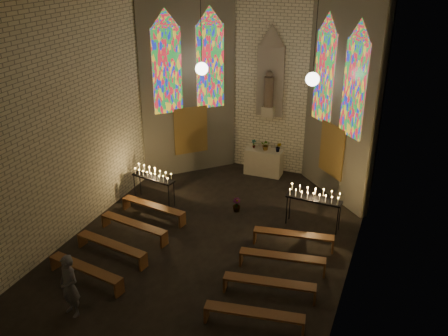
% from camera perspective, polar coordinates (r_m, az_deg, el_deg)
% --- Properties ---
extents(floor, '(12.00, 12.00, 0.00)m').
position_cam_1_polar(floor, '(14.72, -1.97, -9.09)').
color(floor, black).
rests_on(floor, ground).
extents(room, '(8.22, 12.43, 7.00)m').
position_cam_1_polar(room, '(16.03, 2.68, 8.45)').
color(room, beige).
rests_on(room, ground).
extents(altar, '(1.40, 0.60, 1.00)m').
position_cam_1_polar(altar, '(18.99, 4.56, 0.70)').
color(altar, '#B7B196').
rests_on(altar, ground).
extents(flower_vase_left, '(0.21, 0.17, 0.34)m').
position_cam_1_polar(flower_vase_left, '(18.87, 3.42, 2.78)').
color(flower_vase_left, '#4C723F').
rests_on(flower_vase_left, altar).
extents(flower_vase_center, '(0.37, 0.33, 0.40)m').
position_cam_1_polar(flower_vase_center, '(18.71, 4.82, 2.64)').
color(flower_vase_center, '#4C723F').
rests_on(flower_vase_center, altar).
extents(flower_vase_right, '(0.21, 0.17, 0.38)m').
position_cam_1_polar(flower_vase_right, '(18.58, 6.24, 2.39)').
color(flower_vase_right, '#4C723F').
rests_on(flower_vase_right, altar).
extents(aisle_flower_pot, '(0.31, 0.31, 0.47)m').
position_cam_1_polar(aisle_flower_pot, '(16.44, 1.44, -4.24)').
color(aisle_flower_pot, '#4C723F').
rests_on(aisle_flower_pot, ground).
extents(votive_stand_left, '(1.62, 0.66, 1.16)m').
position_cam_1_polar(votive_stand_left, '(16.84, -8.10, -0.87)').
color(votive_stand_left, black).
rests_on(votive_stand_left, ground).
extents(votive_stand_right, '(1.72, 0.50, 1.25)m').
position_cam_1_polar(votive_stand_right, '(15.42, 10.28, -3.21)').
color(votive_stand_right, black).
rests_on(votive_stand_right, ground).
extents(pew_left_0, '(2.34, 0.68, 0.45)m').
position_cam_1_polar(pew_left_0, '(16.21, -8.10, -4.44)').
color(pew_left_0, brown).
rests_on(pew_left_0, ground).
extents(pew_right_0, '(2.34, 0.68, 0.45)m').
position_cam_1_polar(pew_right_0, '(14.72, 7.95, -7.66)').
color(pew_right_0, brown).
rests_on(pew_right_0, ground).
extents(pew_left_1, '(2.34, 0.68, 0.45)m').
position_cam_1_polar(pew_left_1, '(15.33, -10.28, -6.44)').
color(pew_left_1, brown).
rests_on(pew_left_1, ground).
extents(pew_right_1, '(2.34, 0.68, 0.45)m').
position_cam_1_polar(pew_right_1, '(13.75, 6.69, -10.16)').
color(pew_right_1, brown).
rests_on(pew_right_1, ground).
extents(pew_left_2, '(2.34, 0.68, 0.45)m').
position_cam_1_polar(pew_left_2, '(14.49, -12.75, -8.66)').
color(pew_left_2, brown).
rests_on(pew_left_2, ground).
extents(pew_right_2, '(2.34, 0.68, 0.45)m').
position_cam_1_polar(pew_right_2, '(12.80, 5.21, -13.04)').
color(pew_right_2, brown).
rests_on(pew_right_2, ground).
extents(pew_left_3, '(2.34, 0.68, 0.45)m').
position_cam_1_polar(pew_left_3, '(13.71, -15.54, -11.13)').
color(pew_left_3, brown).
rests_on(pew_left_3, ground).
extents(pew_right_3, '(2.34, 0.68, 0.45)m').
position_cam_1_polar(pew_right_3, '(11.91, 3.47, -16.34)').
color(pew_right_3, brown).
rests_on(pew_right_3, ground).
extents(visitor, '(0.67, 0.53, 1.61)m').
position_cam_1_polar(visitor, '(12.50, -17.26, -12.76)').
color(visitor, '#4F505A').
rests_on(visitor, ground).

